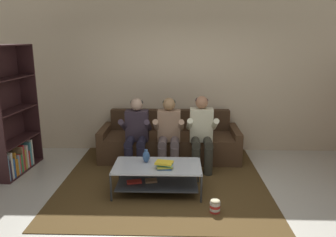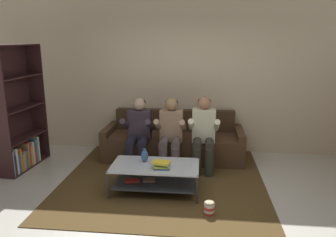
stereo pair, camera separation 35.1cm
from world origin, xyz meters
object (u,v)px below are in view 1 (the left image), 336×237
person_seated_middle (169,131)px  vase (146,156)px  coffee_table (157,174)px  person_seated_left (136,131)px  popcorn_tub (215,206)px  person_seated_right (202,130)px  book_stack (164,165)px  bookshelf (11,129)px  couch (170,142)px

person_seated_middle → vase: person_seated_middle is taller
coffee_table → vase: 0.30m
person_seated_left → popcorn_tub: 1.94m
vase → popcorn_tub: 1.22m
person_seated_left → popcorn_tub: (1.17, -1.45, -0.56)m
person_seated_left → person_seated_right: 1.08m
person_seated_left → coffee_table: (0.39, -0.88, -0.38)m
person_seated_middle → popcorn_tub: 1.67m
person_seated_left → book_stack: 1.12m
bookshelf → book_stack: bearing=-17.0°
person_seated_middle → popcorn_tub: bearing=-66.7°
popcorn_tub → coffee_table: bearing=143.7°
person_seated_middle → person_seated_right: person_seated_right is taller
couch → bookshelf: bearing=-164.0°
bookshelf → popcorn_tub: size_ratio=11.05×
person_seated_left → vase: bearing=-73.0°
person_seated_middle → popcorn_tub: size_ratio=6.40×
person_seated_middle → person_seated_right: (0.54, 0.00, 0.02)m
couch → coffee_table: bearing=-96.0°
book_stack → bookshelf: (-2.51, 0.77, 0.28)m
vase → book_stack: bearing=-37.8°
person_seated_left → coffee_table: person_seated_left is taller
person_seated_middle → person_seated_left: bearing=-179.9°
bookshelf → popcorn_tub: bearing=-21.3°
person_seated_left → coffee_table: 1.04m
person_seated_left → bookshelf: (-2.00, -0.21, 0.08)m
couch → bookshelf: (-2.54, -0.73, 0.44)m
person_seated_left → coffee_table: bearing=-65.9°
coffee_table → vase: (-0.16, 0.11, 0.22)m
book_stack → popcorn_tub: (0.66, -0.47, -0.36)m
person_seated_middle → person_seated_right: 0.54m
book_stack → bookshelf: bearing=163.0°
vase → coffee_table: bearing=-35.1°
person_seated_right → coffee_table: bearing=-127.9°
popcorn_tub → couch: bearing=107.7°
popcorn_tub → bookshelf: bearing=158.7°
couch → person_seated_middle: (-0.00, -0.51, 0.37)m
couch → popcorn_tub: (0.62, -1.96, -0.20)m
person_seated_middle → coffee_table: 0.97m
couch → bookshelf: size_ratio=1.21×
person_seated_right → vase: size_ratio=6.35×
couch → person_seated_right: size_ratio=2.04×
coffee_table → vase: bearing=144.9°
person_seated_left → book_stack: size_ratio=4.47×
couch → vase: size_ratio=12.93×
person_seated_middle → person_seated_right: bearing=0.3°
person_seated_left → vase: size_ratio=6.13×
couch → coffee_table: (-0.15, -1.39, -0.02)m
book_stack → bookshelf: 2.64m
person_seated_middle → coffee_table: size_ratio=0.96×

